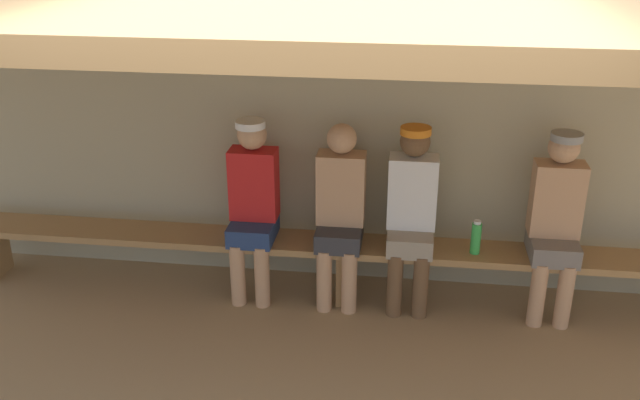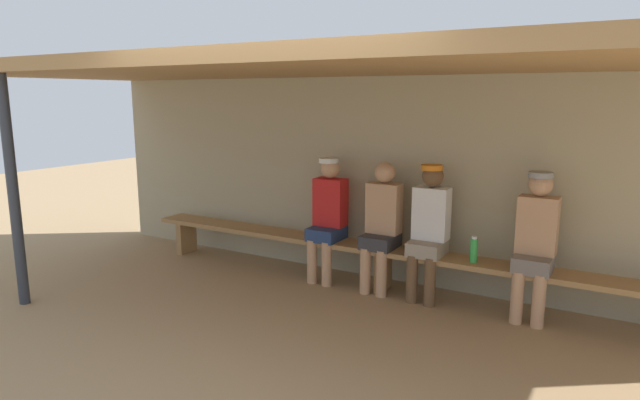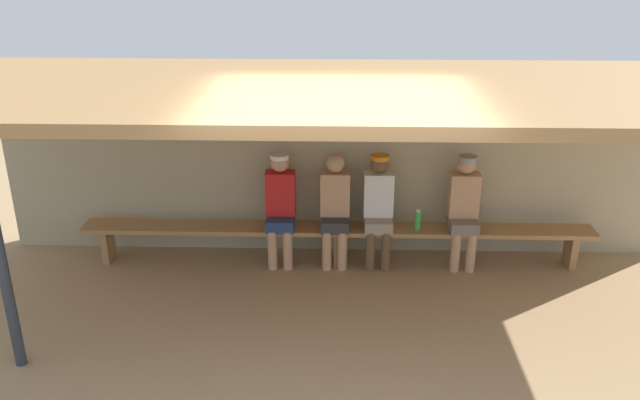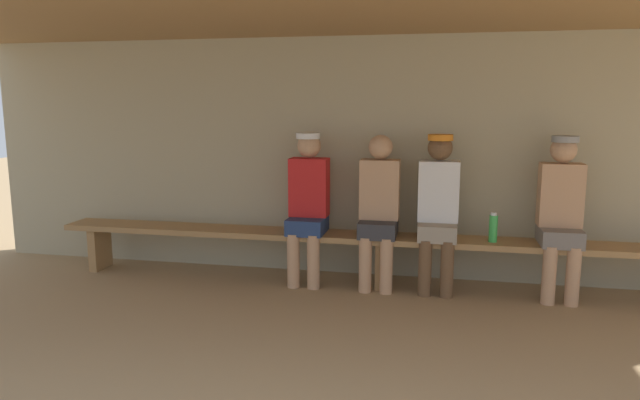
{
  "view_description": "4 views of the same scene",
  "coord_description": "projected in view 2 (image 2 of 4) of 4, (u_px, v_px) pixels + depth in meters",
  "views": [
    {
      "loc": [
        0.43,
        -3.02,
        2.75
      ],
      "look_at": [
        -0.12,
        1.11,
        0.97
      ],
      "focal_mm": 39.7,
      "sensor_mm": 36.0,
      "label": 1
    },
    {
      "loc": [
        2.14,
        -3.46,
        2.0
      ],
      "look_at": [
        -0.68,
        1.42,
        0.91
      ],
      "focal_mm": 30.52,
      "sensor_mm": 36.0,
      "label": 2
    },
    {
      "loc": [
        0.0,
        -5.57,
        3.7
      ],
      "look_at": [
        -0.19,
        1.28,
        0.91
      ],
      "focal_mm": 37.42,
      "sensor_mm": 36.0,
      "label": 3
    },
    {
      "loc": [
        0.48,
        -3.4,
        1.62
      ],
      "look_at": [
        -0.51,
        1.33,
        0.8
      ],
      "focal_mm": 32.58,
      "sensor_mm": 36.0,
      "label": 4
    }
  ],
  "objects": [
    {
      "name": "back_wall",
      "position": [
        402.0,
        180.0,
        5.86
      ],
      "size": [
        8.0,
        0.2,
        2.2
      ],
      "primitive_type": "cube",
      "color": "tan",
      "rests_on": "ground"
    },
    {
      "name": "player_near_post",
      "position": [
        328.0,
        213.0,
        5.88
      ],
      "size": [
        0.34,
        0.42,
        1.34
      ],
      "color": "navy",
      "rests_on": "ground"
    },
    {
      "name": "player_leftmost",
      "position": [
        535.0,
        239.0,
        4.83
      ],
      "size": [
        0.34,
        0.42,
        1.34
      ],
      "color": "slate",
      "rests_on": "ground"
    },
    {
      "name": "dugout_roof",
      "position": [
        348.0,
        64.0,
        4.54
      ],
      "size": [
        8.0,
        2.8,
        0.12
      ],
      "primitive_type": "cube",
      "color": "#9E7547",
      "rests_on": "back_wall"
    },
    {
      "name": "bench",
      "position": [
        384.0,
        254.0,
        5.61
      ],
      "size": [
        6.0,
        0.36,
        0.46
      ],
      "color": "#9E7547",
      "rests_on": "ground"
    },
    {
      "name": "water_bottle_clear",
      "position": [
        474.0,
        250.0,
        5.09
      ],
      "size": [
        0.07,
        0.07,
        0.25
      ],
      "color": "green",
      "rests_on": "bench"
    },
    {
      "name": "ground_plane",
      "position": [
        305.0,
        348.0,
        4.37
      ],
      "size": [
        24.0,
        24.0,
        0.0
      ],
      "primitive_type": "plane",
      "color": "#9E7F59"
    },
    {
      "name": "player_in_red",
      "position": [
        382.0,
        222.0,
        5.57
      ],
      "size": [
        0.34,
        0.42,
        1.34
      ],
      "color": "#333338",
      "rests_on": "ground"
    },
    {
      "name": "player_in_blue",
      "position": [
        429.0,
        226.0,
        5.32
      ],
      "size": [
        0.34,
        0.42,
        1.34
      ],
      "color": "gray",
      "rests_on": "ground"
    },
    {
      "name": "support_post",
      "position": [
        13.0,
        193.0,
        5.12
      ],
      "size": [
        0.1,
        0.1,
        2.2
      ],
      "primitive_type": "cylinder",
      "color": "#2D333D",
      "rests_on": "ground"
    }
  ]
}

